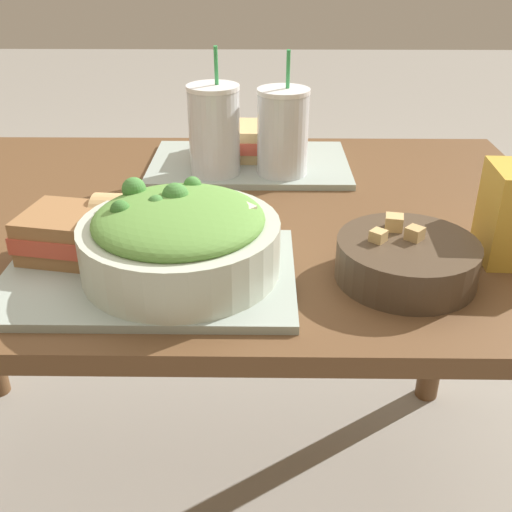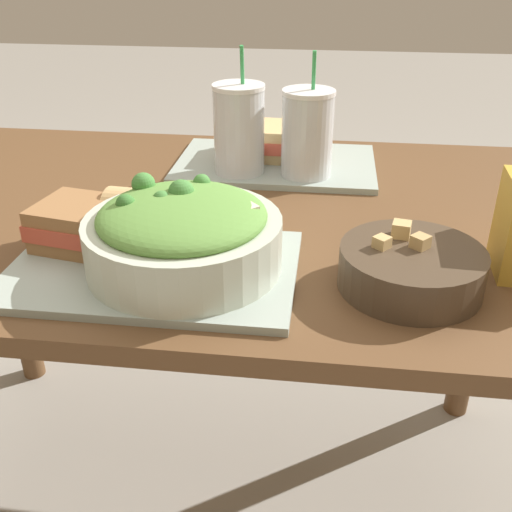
{
  "view_description": "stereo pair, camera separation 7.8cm",
  "coord_description": "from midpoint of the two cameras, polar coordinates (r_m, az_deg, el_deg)",
  "views": [
    {
      "loc": [
        0.14,
        -0.94,
        1.13
      ],
      "look_at": [
        0.13,
        -0.25,
        0.76
      ],
      "focal_mm": 42.0,
      "sensor_mm": 36.0,
      "label": 1
    },
    {
      "loc": [
        0.22,
        -0.94,
        1.13
      ],
      "look_at": [
        0.13,
        -0.25,
        0.76
      ],
      "focal_mm": 42.0,
      "sensor_mm": 36.0,
      "label": 2
    }
  ],
  "objects": [
    {
      "name": "sandwich_far",
      "position": [
        1.25,
        2.56,
        10.92
      ],
      "size": [
        0.16,
        0.13,
        0.06
      ],
      "rotation": [
        0.0,
        0.0,
        -0.04
      ],
      "color": "tan",
      "rests_on": "tray_far"
    },
    {
      "name": "napkin_folded",
      "position": [
        1.04,
        -4.56,
        4.64
      ],
      "size": [
        0.19,
        0.16,
        0.0
      ],
      "color": "white",
      "rests_on": "dining_table"
    },
    {
      "name": "soup_bowl",
      "position": [
        0.82,
        17.22,
        -1.09
      ],
      "size": [
        0.19,
        0.19,
        0.08
      ],
      "color": "#473828",
      "rests_on": "dining_table"
    },
    {
      "name": "ground_plane",
      "position": [
        1.48,
        -2.46,
        -21.47
      ],
      "size": [
        12.0,
        12.0,
        0.0
      ],
      "primitive_type": "plane",
      "color": "gray"
    },
    {
      "name": "tray_far",
      "position": [
        1.23,
        3.74,
        8.71
      ],
      "size": [
        0.4,
        0.26,
        0.01
      ],
      "color": "#99A89E",
      "rests_on": "dining_table"
    },
    {
      "name": "drink_cup_dark",
      "position": [
        1.14,
        0.37,
        11.7
      ],
      "size": [
        0.1,
        0.1,
        0.23
      ],
      "color": "silver",
      "rests_on": "tray_far"
    },
    {
      "name": "baguette_near",
      "position": [
        0.9,
        -8.24,
        3.97
      ],
      "size": [
        0.11,
        0.08,
        0.07
      ],
      "rotation": [
        0.0,
        0.0,
        1.48
      ],
      "color": "tan",
      "rests_on": "tray_near"
    },
    {
      "name": "sandwich_near",
      "position": [
        0.89,
        -13.38,
        2.79
      ],
      "size": [
        0.16,
        0.13,
        0.06
      ],
      "rotation": [
        0.0,
        0.0,
        -0.18
      ],
      "color": "olive",
      "rests_on": "tray_near"
    },
    {
      "name": "drink_cup_red",
      "position": [
        1.14,
        6.9,
        11.24
      ],
      "size": [
        0.1,
        0.1,
        0.23
      ],
      "color": "silver",
      "rests_on": "tray_far"
    },
    {
      "name": "dining_table",
      "position": [
        1.09,
        -3.12,
        -0.04
      ],
      "size": [
        1.31,
        0.82,
        0.71
      ],
      "color": "brown",
      "rests_on": "ground_plane"
    },
    {
      "name": "tray_near",
      "position": [
        0.84,
        -7.11,
        -1.28
      ],
      "size": [
        0.4,
        0.26,
        0.01
      ],
      "color": "#99A89E",
      "rests_on": "dining_table"
    },
    {
      "name": "salad_bowl",
      "position": [
        0.81,
        -4.23,
        2.14
      ],
      "size": [
        0.27,
        0.27,
        0.11
      ],
      "color": "beige",
      "rests_on": "tray_near"
    }
  ]
}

